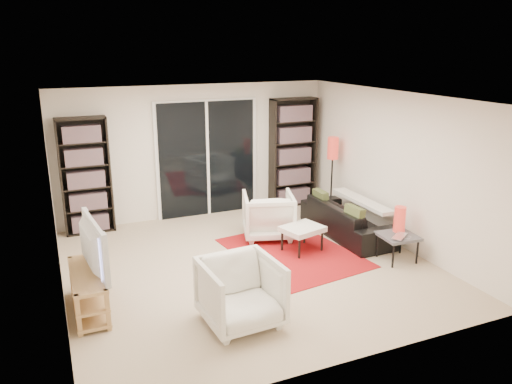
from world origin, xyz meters
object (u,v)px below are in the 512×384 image
at_px(bookshelf_right, 293,153).
at_px(ottoman, 302,230).
at_px(tv_stand, 88,291).
at_px(side_table, 398,238).
at_px(sofa, 347,219).
at_px(bookshelf_left, 86,176).
at_px(armchair_back, 268,215).
at_px(floor_lamp, 333,156).
at_px(armchair_front, 241,293).

bearing_deg(bookshelf_right, ottoman, -113.36).
relative_size(tv_stand, side_table, 2.11).
distance_m(ottoman, side_table, 1.41).
relative_size(bookshelf_right, ottoman, 3.00).
bearing_deg(sofa, bookshelf_right, 2.35).
height_order(bookshelf_left, armchair_back, bookshelf_left).
xyz_separation_m(tv_stand, side_table, (4.32, -0.26, 0.09)).
bearing_deg(sofa, floor_lamp, -16.45).
bearing_deg(armchair_front, ottoman, 40.42).
bearing_deg(sofa, ottoman, 107.02).
xyz_separation_m(bookshelf_right, armchair_front, (-2.56, -3.73, -0.66)).
height_order(sofa, armchair_front, armchair_front).
relative_size(tv_stand, floor_lamp, 0.78).
distance_m(armchair_front, side_table, 2.85).
relative_size(sofa, side_table, 3.48).
distance_m(tv_stand, sofa, 4.31).
height_order(tv_stand, sofa, sofa).
relative_size(bookshelf_right, tv_stand, 1.83).
distance_m(armchair_back, side_table, 2.10).
distance_m(tv_stand, side_table, 4.33).
bearing_deg(tv_stand, bookshelf_right, 33.72).
distance_m(sofa, armchair_front, 3.26).
xyz_separation_m(sofa, armchair_front, (-2.65, -1.89, 0.11)).
height_order(bookshelf_right, armchair_back, bookshelf_right).
distance_m(armchair_front, floor_lamp, 4.19).
relative_size(armchair_back, ottoman, 1.18).
relative_size(ottoman, side_table, 1.28).
bearing_deg(floor_lamp, armchair_front, -135.50).
distance_m(side_table, floor_lamp, 2.31).
bearing_deg(floor_lamp, side_table, -94.83).
bearing_deg(ottoman, side_table, -37.33).
distance_m(armchair_back, ottoman, 0.78).
bearing_deg(side_table, bookshelf_right, 93.62).
bearing_deg(armchair_front, floor_lamp, 40.97).
bearing_deg(side_table, ottoman, 142.67).
height_order(tv_stand, floor_lamp, floor_lamp).
height_order(tv_stand, side_table, tv_stand).
bearing_deg(bookshelf_right, tv_stand, -146.28).
bearing_deg(armchair_back, ottoman, 125.05).
bearing_deg(ottoman, armchair_back, 107.36).
bearing_deg(armchair_front, bookshelf_right, 51.98).
bearing_deg(bookshelf_right, floor_lamp, -66.11).
xyz_separation_m(armchair_back, ottoman, (0.23, -0.75, -0.03)).
xyz_separation_m(bookshelf_left, sofa, (3.94, -1.84, -0.70)).
bearing_deg(armchair_front, bookshelf_left, 105.46).
height_order(bookshelf_right, side_table, bookshelf_right).
xyz_separation_m(ottoman, side_table, (1.12, -0.86, 0.01)).
bearing_deg(sofa, armchair_back, 70.85).
relative_size(tv_stand, armchair_back, 1.39).
height_order(side_table, floor_lamp, floor_lamp).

